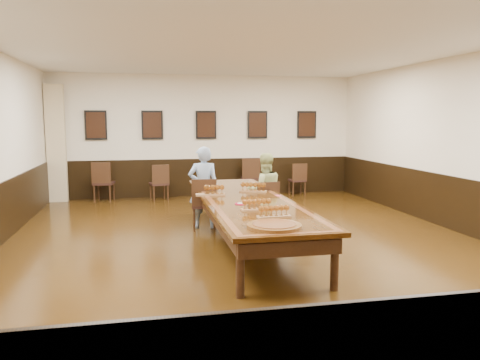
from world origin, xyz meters
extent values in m
cube|color=black|center=(0.00, 0.00, -0.01)|extent=(8.00, 10.00, 0.02)
cube|color=white|center=(0.00, 0.00, 3.21)|extent=(8.00, 10.00, 0.02)
cube|color=#F2E5CA|center=(0.00, 5.01, 1.60)|extent=(8.00, 0.02, 3.20)
cube|color=#F2E5CA|center=(0.00, -5.01, 1.60)|extent=(8.00, 0.02, 3.20)
cube|color=#F2E5CA|center=(4.01, 0.00, 1.60)|extent=(0.02, 10.00, 3.20)
imported|color=#4875B4|center=(-0.55, 1.25, 0.78)|extent=(0.60, 0.42, 1.55)
imported|color=#C6CF81|center=(0.60, 1.08, 0.71)|extent=(0.71, 0.55, 1.42)
cube|color=#DF4A68|center=(0.60, 0.17, 0.76)|extent=(0.10, 0.14, 0.01)
cube|color=beige|center=(-3.75, 4.82, 1.45)|extent=(0.45, 0.18, 2.90)
cube|color=black|center=(0.00, 4.98, 0.50)|extent=(7.98, 0.04, 1.00)
cube|color=black|center=(3.98, 0.00, 0.50)|extent=(0.04, 9.98, 1.00)
cube|color=black|center=(0.00, 0.00, 0.72)|extent=(1.40, 5.00, 0.06)
cube|color=brown|center=(0.00, 0.00, 0.75)|extent=(1.28, 4.88, 0.00)
cube|color=black|center=(0.00, 0.00, 0.75)|extent=(1.10, 4.70, 0.00)
cube|color=black|center=(0.00, 0.00, 0.57)|extent=(1.25, 4.85, 0.18)
cylinder|color=black|center=(-0.58, -2.32, 0.34)|extent=(0.10, 0.10, 0.69)
cylinder|color=black|center=(0.58, -2.32, 0.34)|extent=(0.10, 0.10, 0.69)
cylinder|color=black|center=(-0.58, 2.32, 0.34)|extent=(0.10, 0.10, 0.69)
cylinder|color=black|center=(0.58, 2.32, 0.34)|extent=(0.10, 0.10, 0.69)
cube|color=black|center=(-2.80, 4.94, 1.90)|extent=(0.54, 0.03, 0.74)
cube|color=black|center=(-2.80, 4.92, 1.90)|extent=(0.46, 0.01, 0.64)
cube|color=black|center=(-1.40, 4.94, 1.90)|extent=(0.54, 0.03, 0.74)
cube|color=black|center=(-1.40, 4.92, 1.90)|extent=(0.46, 0.01, 0.64)
cube|color=black|center=(0.00, 4.94, 1.90)|extent=(0.54, 0.03, 0.74)
cube|color=black|center=(0.00, 4.92, 1.90)|extent=(0.46, 0.01, 0.64)
cube|color=black|center=(1.40, 4.94, 1.90)|extent=(0.54, 0.03, 0.74)
cube|color=black|center=(1.40, 4.92, 1.90)|extent=(0.46, 0.01, 0.64)
cube|color=black|center=(2.80, 4.94, 1.90)|extent=(0.54, 0.03, 0.74)
cube|color=black|center=(2.80, 4.92, 1.90)|extent=(0.46, 0.01, 0.64)
cube|color=#96693F|center=(-0.53, 0.44, 0.77)|extent=(0.52, 0.21, 0.03)
cube|color=#96693F|center=(0.28, 0.67, 0.77)|extent=(0.50, 0.33, 0.03)
cube|color=#96693F|center=(-0.06, -0.98, 0.76)|extent=(0.46, 0.17, 0.03)
cube|color=#96693F|center=(0.04, -1.52, 0.76)|extent=(0.46, 0.17, 0.03)
cylinder|color=#B70C34|center=(-0.19, -0.47, 0.76)|extent=(0.18, 0.18, 0.02)
cylinder|color=silver|center=(-0.19, -0.47, 0.77)|extent=(0.10, 0.10, 0.01)
cylinder|color=#532E10|center=(-0.11, -2.08, 0.77)|extent=(0.79, 0.79, 0.04)
cylinder|color=brown|center=(-0.11, -2.08, 0.80)|extent=(0.64, 0.64, 0.01)
camera|label=1|loc=(-1.63, -7.42, 2.06)|focal=35.00mm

